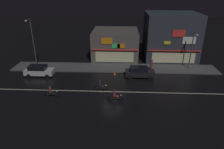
{
  "coord_description": "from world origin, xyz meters",
  "views": [
    {
      "loc": [
        1.18,
        -23.42,
        12.77
      ],
      "look_at": [
        -0.11,
        3.56,
        0.89
      ],
      "focal_mm": 32.62,
      "sensor_mm": 36.0,
      "label": 1
    }
  ],
  "objects_px": {
    "streetlamp_west": "(32,39)",
    "parked_car_trailing": "(139,72)",
    "motorcycle_opposite_lane": "(101,86)",
    "traffic_cone": "(115,73)",
    "streetlamp_mid": "(192,47)",
    "pedestrian_on_sidewalk": "(151,65)",
    "motorcycle_lead": "(115,96)",
    "motorcycle_following": "(51,92)",
    "parked_car_near_kerb": "(39,70)"
  },
  "relations": [
    {
      "from": "motorcycle_opposite_lane",
      "to": "traffic_cone",
      "type": "bearing_deg",
      "value": 74.68
    },
    {
      "from": "streetlamp_mid",
      "to": "parked_car_trailing",
      "type": "relative_size",
      "value": 1.4
    },
    {
      "from": "traffic_cone",
      "to": "pedestrian_on_sidewalk",
      "type": "bearing_deg",
      "value": 18.44
    },
    {
      "from": "parked_car_near_kerb",
      "to": "traffic_cone",
      "type": "height_order",
      "value": "parked_car_near_kerb"
    },
    {
      "from": "parked_car_trailing",
      "to": "traffic_cone",
      "type": "xyz_separation_m",
      "value": [
        -3.73,
        0.79,
        -0.59
      ]
    },
    {
      "from": "streetlamp_mid",
      "to": "pedestrian_on_sidewalk",
      "type": "relative_size",
      "value": 3.08
    },
    {
      "from": "pedestrian_on_sidewalk",
      "to": "motorcycle_lead",
      "type": "height_order",
      "value": "pedestrian_on_sidewalk"
    },
    {
      "from": "motorcycle_following",
      "to": "parked_car_trailing",
      "type": "bearing_deg",
      "value": -150.02
    },
    {
      "from": "motorcycle_opposite_lane",
      "to": "traffic_cone",
      "type": "height_order",
      "value": "motorcycle_opposite_lane"
    },
    {
      "from": "traffic_cone",
      "to": "motorcycle_following",
      "type": "bearing_deg",
      "value": -136.98
    },
    {
      "from": "motorcycle_lead",
      "to": "traffic_cone",
      "type": "height_order",
      "value": "motorcycle_lead"
    },
    {
      "from": "parked_car_trailing",
      "to": "motorcycle_following",
      "type": "bearing_deg",
      "value": 29.16
    },
    {
      "from": "traffic_cone",
      "to": "streetlamp_mid",
      "type": "bearing_deg",
      "value": 13.15
    },
    {
      "from": "streetlamp_west",
      "to": "streetlamp_mid",
      "type": "height_order",
      "value": "streetlamp_west"
    },
    {
      "from": "traffic_cone",
      "to": "motorcycle_opposite_lane",
      "type": "bearing_deg",
      "value": -107.79
    },
    {
      "from": "pedestrian_on_sidewalk",
      "to": "streetlamp_mid",
      "type": "bearing_deg",
      "value": 85.3
    },
    {
      "from": "motorcycle_opposite_lane",
      "to": "motorcycle_following",
      "type": "bearing_deg",
      "value": -159.71
    },
    {
      "from": "motorcycle_following",
      "to": "traffic_cone",
      "type": "distance_m",
      "value": 10.47
    },
    {
      "from": "motorcycle_opposite_lane",
      "to": "motorcycle_lead",
      "type": "bearing_deg",
      "value": -49.56
    },
    {
      "from": "streetlamp_west",
      "to": "streetlamp_mid",
      "type": "relative_size",
      "value": 1.31
    },
    {
      "from": "parked_car_near_kerb",
      "to": "motorcycle_opposite_lane",
      "type": "xyz_separation_m",
      "value": [
        9.84,
        -4.3,
        -0.24
      ]
    },
    {
      "from": "motorcycle_opposite_lane",
      "to": "traffic_cone",
      "type": "distance_m",
      "value": 5.49
    },
    {
      "from": "streetlamp_mid",
      "to": "traffic_cone",
      "type": "distance_m",
      "value": 13.0
    },
    {
      "from": "pedestrian_on_sidewalk",
      "to": "parked_car_trailing",
      "type": "distance_m",
      "value": 3.46
    },
    {
      "from": "streetlamp_west",
      "to": "parked_car_trailing",
      "type": "bearing_deg",
      "value": -11.71
    },
    {
      "from": "motorcycle_following",
      "to": "streetlamp_mid",
      "type": "bearing_deg",
      "value": -152.45
    },
    {
      "from": "parked_car_near_kerb",
      "to": "traffic_cone",
      "type": "relative_size",
      "value": 7.82
    },
    {
      "from": "streetlamp_mid",
      "to": "parked_car_trailing",
      "type": "height_order",
      "value": "streetlamp_mid"
    },
    {
      "from": "streetlamp_mid",
      "to": "parked_car_near_kerb",
      "type": "xyz_separation_m",
      "value": [
        -23.7,
        -3.77,
        -2.89
      ]
    },
    {
      "from": "pedestrian_on_sidewalk",
      "to": "motorcycle_opposite_lane",
      "type": "relative_size",
      "value": 1.03
    },
    {
      "from": "streetlamp_west",
      "to": "motorcycle_lead",
      "type": "relative_size",
      "value": 4.16
    },
    {
      "from": "motorcycle_following",
      "to": "parked_car_near_kerb",
      "type": "bearing_deg",
      "value": -57.3
    },
    {
      "from": "motorcycle_following",
      "to": "motorcycle_opposite_lane",
      "type": "xyz_separation_m",
      "value": [
        5.97,
        1.92,
        0.0
      ]
    },
    {
      "from": "streetlamp_mid",
      "to": "parked_car_near_kerb",
      "type": "distance_m",
      "value": 24.18
    },
    {
      "from": "streetlamp_west",
      "to": "traffic_cone",
      "type": "relative_size",
      "value": 14.36
    },
    {
      "from": "streetlamp_west",
      "to": "parked_car_trailing",
      "type": "relative_size",
      "value": 1.84
    },
    {
      "from": "motorcycle_following",
      "to": "traffic_cone",
      "type": "bearing_deg",
      "value": -136.15
    },
    {
      "from": "streetlamp_west",
      "to": "motorcycle_opposite_lane",
      "type": "relative_size",
      "value": 4.16
    },
    {
      "from": "parked_car_trailing",
      "to": "motorcycle_lead",
      "type": "bearing_deg",
      "value": 63.8
    },
    {
      "from": "motorcycle_lead",
      "to": "motorcycle_opposite_lane",
      "type": "xyz_separation_m",
      "value": [
        -1.98,
        2.53,
        0.0
      ]
    },
    {
      "from": "pedestrian_on_sidewalk",
      "to": "traffic_cone",
      "type": "height_order",
      "value": "pedestrian_on_sidewalk"
    },
    {
      "from": "traffic_cone",
      "to": "parked_car_near_kerb",
      "type": "bearing_deg",
      "value": -175.44
    },
    {
      "from": "parked_car_trailing",
      "to": "motorcycle_opposite_lane",
      "type": "xyz_separation_m",
      "value": [
        -5.4,
        -4.43,
        -0.24
      ]
    },
    {
      "from": "motorcycle_lead",
      "to": "motorcycle_opposite_lane",
      "type": "height_order",
      "value": "same"
    },
    {
      "from": "pedestrian_on_sidewalk",
      "to": "parked_car_near_kerb",
      "type": "distance_m",
      "value": 17.58
    },
    {
      "from": "pedestrian_on_sidewalk",
      "to": "parked_car_trailing",
      "type": "bearing_deg",
      "value": -50.38
    },
    {
      "from": "parked_car_near_kerb",
      "to": "motorcycle_opposite_lane",
      "type": "relative_size",
      "value": 2.26
    },
    {
      "from": "parked_car_trailing",
      "to": "traffic_cone",
      "type": "relative_size",
      "value": 7.82
    },
    {
      "from": "parked_car_trailing",
      "to": "traffic_cone",
      "type": "height_order",
      "value": "parked_car_trailing"
    },
    {
      "from": "parked_car_near_kerb",
      "to": "traffic_cone",
      "type": "bearing_deg",
      "value": 4.56
    }
  ]
}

